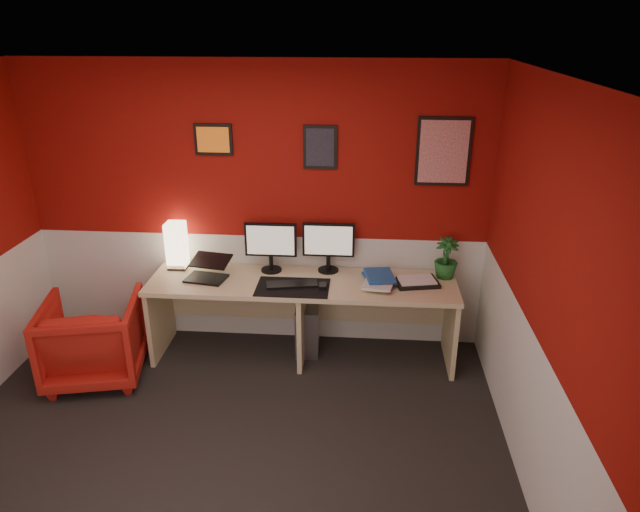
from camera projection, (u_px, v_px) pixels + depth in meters
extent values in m
cube|color=black|center=(217.00, 466.00, 3.86)|extent=(4.00, 3.50, 0.01)
cube|color=white|center=(183.00, 79.00, 2.89)|extent=(4.00, 3.50, 0.01)
cube|color=maroon|center=(256.00, 209.00, 4.98)|extent=(4.00, 0.01, 2.50)
cube|color=maroon|center=(551.00, 313.00, 3.23)|extent=(0.01, 3.50, 2.50)
cube|color=silver|center=(260.00, 287.00, 5.27)|extent=(4.00, 0.01, 1.00)
cube|color=silver|center=(531.00, 421.00, 3.52)|extent=(0.01, 3.50, 1.00)
cube|color=#CEB984|center=(303.00, 319.00, 4.98)|extent=(2.60, 0.65, 0.73)
cube|color=#FFE5B2|center=(177.00, 247.00, 5.03)|extent=(0.16, 0.16, 0.40)
cube|color=black|center=(205.00, 268.00, 4.83)|extent=(0.37, 0.28, 0.22)
cube|color=black|center=(270.00, 240.00, 4.93)|extent=(0.45, 0.06, 0.58)
cube|color=black|center=(328.00, 240.00, 4.92)|extent=(0.45, 0.06, 0.58)
cube|color=black|center=(293.00, 287.00, 4.72)|extent=(0.60, 0.38, 0.01)
cube|color=black|center=(292.00, 284.00, 4.75)|extent=(0.44, 0.21, 0.02)
cube|color=black|center=(323.00, 286.00, 4.70)|extent=(0.07, 0.10, 0.03)
imported|color=#215197|center=(367.00, 280.00, 4.82)|extent=(0.31, 0.36, 0.03)
imported|color=silver|center=(365.00, 281.00, 4.75)|extent=(0.29, 0.36, 0.02)
imported|color=#215197|center=(366.00, 277.00, 4.77)|extent=(0.27, 0.34, 0.03)
cube|color=black|center=(416.00, 282.00, 4.79)|extent=(0.39, 0.31, 0.03)
imported|color=#19591E|center=(446.00, 258.00, 4.85)|extent=(0.21, 0.21, 0.35)
cube|color=#99999E|center=(308.00, 325.00, 5.16)|extent=(0.22, 0.46, 0.45)
imported|color=red|center=(94.00, 339.00, 4.71)|extent=(0.89, 0.90, 0.70)
cube|color=orange|center=(213.00, 139.00, 4.76)|extent=(0.32, 0.02, 0.26)
cube|color=black|center=(320.00, 147.00, 4.72)|extent=(0.28, 0.02, 0.36)
cube|color=red|center=(443.00, 152.00, 4.65)|extent=(0.44, 0.02, 0.56)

